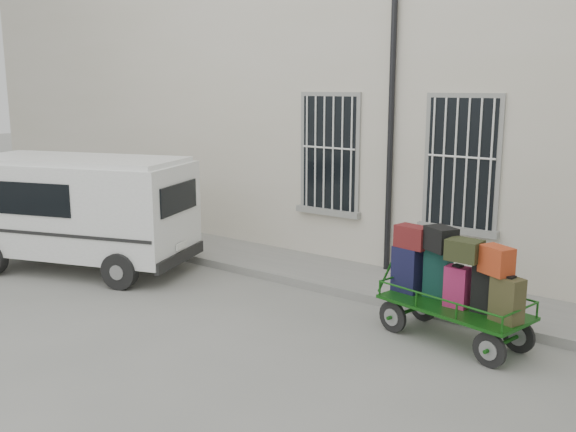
{
  "coord_description": "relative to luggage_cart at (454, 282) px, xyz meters",
  "views": [
    {
      "loc": [
        6.51,
        -7.52,
        3.55
      ],
      "look_at": [
        0.07,
        1.0,
        1.37
      ],
      "focal_mm": 40.0,
      "sensor_mm": 36.0,
      "label": 1
    }
  ],
  "objects": [
    {
      "name": "luggage_cart",
      "position": [
        0.0,
        0.0,
        0.0
      ],
      "size": [
        2.48,
        1.34,
        1.61
      ],
      "rotation": [
        0.0,
        0.0,
        -0.21
      ],
      "color": "black",
      "rests_on": "ground"
    },
    {
      "name": "building",
      "position": [
        -3.19,
        4.8,
        2.12
      ],
      "size": [
        24.0,
        5.15,
        6.0
      ],
      "color": "beige",
      "rests_on": "ground"
    },
    {
      "name": "ground",
      "position": [
        -3.2,
        -0.7,
        -0.88
      ],
      "size": [
        80.0,
        80.0,
        0.0
      ],
      "primitive_type": "plane",
      "color": "slate",
      "rests_on": "ground"
    },
    {
      "name": "van",
      "position": [
        -7.28,
        -0.93,
        0.39
      ],
      "size": [
        4.71,
        3.15,
        2.21
      ],
      "rotation": [
        0.0,
        0.0,
        0.34
      ],
      "color": "silver",
      "rests_on": "ground"
    },
    {
      "name": "sidewalk",
      "position": [
        -3.2,
        1.5,
        -0.8
      ],
      "size": [
        24.0,
        1.7,
        0.15
      ],
      "primitive_type": "cube",
      "color": "gray",
      "rests_on": "ground"
    }
  ]
}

